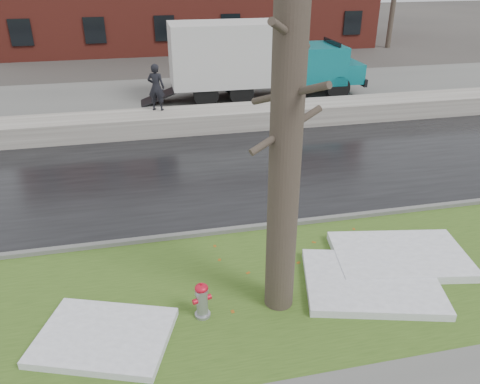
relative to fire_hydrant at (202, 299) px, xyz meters
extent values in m
plane|color=#47423D|center=(1.54, 1.76, -0.43)|extent=(120.00, 120.00, 0.00)
cube|color=#354F1A|center=(1.54, 0.51, -0.41)|extent=(60.00, 4.50, 0.04)
cube|color=black|center=(1.54, 6.26, -0.42)|extent=(60.00, 7.00, 0.03)
cube|color=slate|center=(1.54, 14.76, -0.42)|extent=(60.00, 9.00, 0.03)
cube|color=slate|center=(1.54, 2.76, -0.36)|extent=(60.00, 0.15, 0.14)
cube|color=#B6B1A7|center=(1.54, 10.46, -0.06)|extent=(60.00, 1.60, 0.75)
cylinder|color=brown|center=(-4.46, 27.76, 2.82)|extent=(0.36, 0.36, 6.50)
cylinder|color=brown|center=(17.54, 25.76, 2.82)|extent=(0.36, 0.36, 6.50)
cylinder|color=#94969B|center=(0.00, 0.00, -0.08)|extent=(0.26, 0.26, 0.63)
ellipsoid|color=red|center=(0.00, 0.00, 0.24)|extent=(0.30, 0.30, 0.15)
cylinder|color=red|center=(0.00, 0.00, 0.32)|extent=(0.06, 0.06, 0.04)
cylinder|color=red|center=(-0.12, -0.04, -0.01)|extent=(0.11, 0.12, 0.10)
cylinder|color=red|center=(0.13, 0.03, -0.01)|extent=(0.11, 0.12, 0.10)
cylinder|color=#94969B|center=(-0.04, 0.12, -0.01)|extent=(0.15, 0.12, 0.13)
cylinder|color=brown|center=(1.47, 0.07, 2.95)|extent=(0.54, 0.54, 6.68)
cylinder|color=brown|center=(1.47, 0.07, 3.62)|extent=(0.81, 1.54, 0.70)
cylinder|color=brown|center=(1.47, 0.07, 4.48)|extent=(1.03, 1.21, 0.63)
cylinder|color=brown|center=(1.47, 0.07, 3.05)|extent=(1.34, 0.59, 0.60)
cube|color=black|center=(4.73, 14.38, 0.21)|extent=(7.93, 1.09, 0.22)
cube|color=beige|center=(3.44, 14.40, 1.65)|extent=(5.38, 2.54, 2.67)
cube|color=#0E757E|center=(7.55, 14.35, 1.05)|extent=(2.31, 2.40, 1.68)
cube|color=#0E757E|center=(8.98, 14.33, 0.66)|extent=(1.22, 2.19, 0.89)
cube|color=black|center=(8.24, 14.34, 1.65)|extent=(0.10, 1.98, 0.89)
cube|color=black|center=(0.18, 14.44, -0.11)|extent=(1.71, 1.21, 0.67)
cylinder|color=black|center=(8.28, 13.30, 0.11)|extent=(1.09, 0.31, 1.09)
cylinder|color=black|center=(8.30, 15.38, 0.11)|extent=(1.09, 0.31, 1.09)
cylinder|color=black|center=(3.73, 13.36, 0.11)|extent=(1.09, 0.31, 1.09)
cylinder|color=black|center=(3.75, 15.44, 0.11)|extent=(1.09, 0.31, 1.09)
cylinder|color=black|center=(2.14, 13.38, 0.11)|extent=(1.09, 0.31, 1.09)
cylinder|color=black|center=(2.17, 15.46, 0.11)|extent=(1.09, 0.31, 1.09)
imported|color=black|center=(-0.08, 10.86, 1.19)|extent=(0.74, 0.61, 1.73)
cube|color=white|center=(3.42, 0.15, -0.31)|extent=(3.03, 2.61, 0.16)
cube|color=white|center=(-1.73, -0.24, -0.32)|extent=(2.61, 2.25, 0.14)
cube|color=white|center=(4.44, 0.85, -0.30)|extent=(3.08, 2.27, 0.18)
camera|label=1|loc=(-0.76, -6.63, 5.47)|focal=35.00mm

